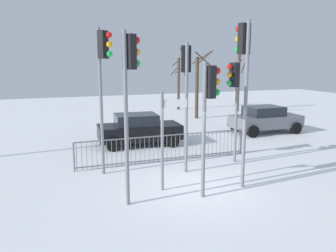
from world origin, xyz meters
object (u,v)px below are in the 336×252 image
object	(u,v)px
bare_tree_centre	(179,81)
traffic_light_foreground_left	(129,79)
traffic_light_mid_left	(234,88)
car_black_near	(139,129)
traffic_light_rear_left	(103,69)
bare_tree_right	(238,81)
traffic_light_mid_right	(209,99)
traffic_light_foreground_right	(186,78)
car_grey_mid	(265,119)
direction_sign_post	(164,136)
bare_tree_left	(198,84)
traffic_light_rear_right	(244,67)

from	to	relation	value
bare_tree_centre	traffic_light_foreground_left	bearing A→B (deg)	-116.31
traffic_light_mid_left	car_black_near	xyz separation A→B (m)	(-2.60, 4.03, -2.12)
traffic_light_rear_left	bare_tree_right	bearing A→B (deg)	-179.08
traffic_light_mid_right	traffic_light_foreground_right	distance (m)	2.49
car_grey_mid	bare_tree_centre	size ratio (longest dim) A/B	0.78
traffic_light_foreground_left	direction_sign_post	bearing A→B (deg)	88.98
traffic_light_foreground_right	direction_sign_post	distance (m)	2.60
traffic_light_mid_right	direction_sign_post	distance (m)	1.76
traffic_light_foreground_right	bare_tree_centre	size ratio (longest dim) A/B	0.92
traffic_light_foreground_left	direction_sign_post	world-z (taller)	traffic_light_foreground_left
bare_tree_centre	bare_tree_right	distance (m)	4.66
bare_tree_right	bare_tree_left	bearing A→B (deg)	-155.10
direction_sign_post	car_black_near	xyz separation A→B (m)	(0.87, 5.86, -0.93)
car_grey_mid	bare_tree_left	xyz separation A→B (m)	(-1.34, 5.79, 1.58)
bare_tree_right	traffic_light_foreground_right	bearing A→B (deg)	-128.31
traffic_light_rear_left	car_grey_mid	distance (m)	10.71
traffic_light_mid_right	bare_tree_left	xyz separation A→B (m)	(5.78, 12.84, -0.49)
traffic_light_mid_left	traffic_light_mid_right	bearing A→B (deg)	126.44
direction_sign_post	traffic_light_foreground_right	bearing A→B (deg)	61.59
traffic_light_mid_left	bare_tree_left	bearing A→B (deg)	-29.64
traffic_light_foreground_left	bare_tree_centre	xyz separation A→B (m)	(8.46, 17.10, -1.11)
traffic_light_rear_right	direction_sign_post	size ratio (longest dim) A/B	1.68
traffic_light_rear_left	bare_tree_right	world-z (taller)	traffic_light_rear_left
traffic_light_rear_left	car_grey_mid	xyz separation A→B (m)	(9.49, 4.04, -2.86)
direction_sign_post	bare_tree_left	bearing A→B (deg)	73.40
direction_sign_post	bare_tree_centre	distance (m)	18.05
traffic_light_rear_right	traffic_light_foreground_left	distance (m)	3.55
traffic_light_mid_right	bare_tree_right	bearing A→B (deg)	135.73
traffic_light_rear_right	traffic_light_foreground_right	distance (m)	2.28
traffic_light_mid_right	direction_sign_post	world-z (taller)	traffic_light_mid_right
traffic_light_rear_right	bare_tree_centre	world-z (taller)	traffic_light_rear_right
direction_sign_post	bare_tree_centre	bearing A→B (deg)	79.19
traffic_light_rear_right	car_grey_mid	bearing A→B (deg)	37.82
traffic_light_foreground_left	car_grey_mid	size ratio (longest dim) A/B	1.22
traffic_light_foreground_left	bare_tree_right	world-z (taller)	traffic_light_foreground_left
traffic_light_foreground_left	bare_tree_right	distance (m)	19.20
bare_tree_left	bare_tree_right	bearing A→B (deg)	24.90
traffic_light_rear_right	direction_sign_post	world-z (taller)	traffic_light_rear_right
traffic_light_rear_left	traffic_light_foreground_left	bearing A→B (deg)	51.35
bare_tree_right	traffic_light_foreground_left	bearing A→B (deg)	-130.32
traffic_light_rear_left	traffic_light_mid_left	world-z (taller)	traffic_light_rear_left
bare_tree_right	car_black_near	bearing A→B (deg)	-141.77
traffic_light_rear_right	traffic_light_foreground_left	world-z (taller)	traffic_light_rear_right
traffic_light_rear_left	direction_sign_post	world-z (taller)	traffic_light_rear_left
car_black_near	bare_tree_right	distance (m)	13.28
traffic_light_foreground_left	direction_sign_post	distance (m)	2.17
direction_sign_post	bare_tree_right	xyz separation A→B (m)	(11.22, 14.02, 0.67)
car_grey_mid	direction_sign_post	bearing A→B (deg)	-141.87
traffic_light_mid_right	bare_tree_left	distance (m)	14.09
direction_sign_post	traffic_light_rear_left	bearing A→B (deg)	135.64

